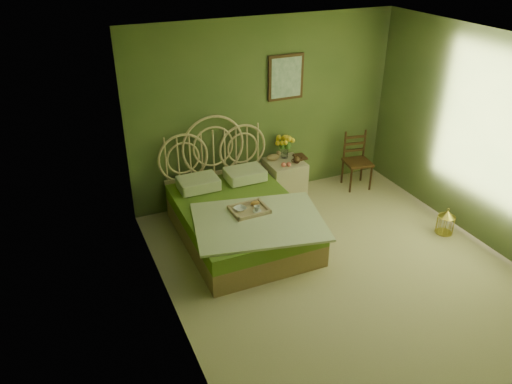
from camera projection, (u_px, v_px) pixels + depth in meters
name	position (u px, v px, depth m)	size (l,w,h in m)	color
floor	(344.00, 273.00, 5.90)	(4.50, 4.50, 0.00)	#C7B290
ceiling	(367.00, 50.00, 4.67)	(4.50, 4.50, 0.00)	silver
wall_back	(265.00, 110.00, 7.10)	(4.00, 4.00, 0.00)	#5F6C39
wall_left	(170.00, 213.00, 4.58)	(4.50, 4.50, 0.00)	#5F6C39
wall_right	(494.00, 145.00, 6.00)	(4.50, 4.50, 0.00)	#5F6C39
wall_art	(286.00, 77.00, 6.97)	(0.54, 0.04, 0.64)	#36210E
bed	(240.00, 217.00, 6.44)	(1.74, 2.20, 1.36)	#A27551
nightstand	(285.00, 174.00, 7.41)	(0.52, 0.52, 1.01)	beige
chair	(355.00, 157.00, 7.69)	(0.44, 0.44, 0.87)	#36210E
birdcage	(446.00, 222.00, 6.60)	(0.22, 0.22, 0.34)	gold
book_lower	(295.00, 158.00, 7.37)	(0.16, 0.22, 0.02)	#381E0F
book_upper	(295.00, 157.00, 7.36)	(0.15, 0.21, 0.02)	#472819
cereal_bowl	(240.00, 209.00, 6.15)	(0.15, 0.15, 0.04)	white
coffee_cup	(257.00, 209.00, 6.11)	(0.08, 0.08, 0.07)	white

